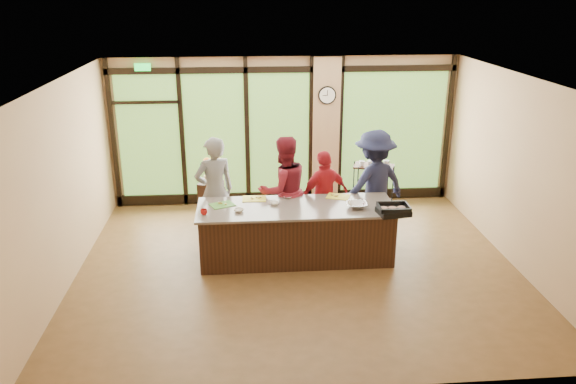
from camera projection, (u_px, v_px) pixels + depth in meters
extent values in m
plane|color=brown|center=(298.00, 266.00, 9.10)|extent=(7.00, 7.00, 0.00)
plane|color=silver|center=(299.00, 80.00, 8.08)|extent=(7.00, 7.00, 0.00)
plane|color=tan|center=(284.00, 131.00, 11.40)|extent=(7.00, 0.00, 7.00)
plane|color=tan|center=(64.00, 184.00, 8.33)|extent=(0.00, 6.00, 6.00)
plane|color=tan|center=(519.00, 173.00, 8.85)|extent=(0.00, 6.00, 6.00)
cube|color=tan|center=(326.00, 131.00, 11.41)|extent=(0.55, 0.12, 3.00)
cube|color=black|center=(284.00, 70.00, 10.93)|extent=(6.90, 0.08, 0.12)
cube|color=black|center=(284.00, 196.00, 11.83)|extent=(6.90, 0.08, 0.20)
cube|color=#19D83F|center=(143.00, 67.00, 10.65)|extent=(0.30, 0.04, 0.14)
cube|color=#346E26|center=(149.00, 137.00, 11.19)|extent=(1.20, 0.02, 2.50)
cube|color=#346E26|center=(215.00, 136.00, 11.28)|extent=(1.20, 0.02, 2.50)
cube|color=#346E26|center=(279.00, 134.00, 11.38)|extent=(1.20, 0.02, 2.50)
cube|color=#346E26|center=(393.00, 132.00, 11.56)|extent=(2.10, 0.02, 2.50)
cube|color=black|center=(113.00, 135.00, 11.10)|extent=(0.08, 0.08, 3.00)
cube|color=black|center=(182.00, 134.00, 11.20)|extent=(0.08, 0.08, 3.00)
cube|color=black|center=(247.00, 133.00, 11.30)|extent=(0.08, 0.08, 3.00)
cube|color=black|center=(311.00, 132.00, 11.39)|extent=(0.08, 0.08, 3.00)
cube|color=black|center=(340.00, 131.00, 11.44)|extent=(0.08, 0.08, 3.00)
cube|color=black|center=(448.00, 129.00, 11.61)|extent=(0.08, 0.08, 3.00)
cube|color=black|center=(296.00, 233.00, 9.23)|extent=(3.10, 1.00, 0.88)
cube|color=#71665D|center=(296.00, 208.00, 9.08)|extent=(3.20, 1.10, 0.04)
cylinder|color=black|center=(327.00, 95.00, 11.09)|extent=(0.36, 0.04, 0.36)
cylinder|color=white|center=(327.00, 95.00, 11.07)|extent=(0.31, 0.01, 0.31)
cube|color=black|center=(327.00, 93.00, 11.05)|extent=(0.01, 0.00, 0.11)
cube|color=black|center=(325.00, 95.00, 11.06)|extent=(0.09, 0.00, 0.01)
imported|color=slate|center=(215.00, 191.00, 9.63)|extent=(0.82, 0.69, 1.92)
imported|color=maroon|center=(284.00, 190.00, 9.68)|extent=(1.13, 1.02, 1.91)
imported|color=#AB1A24|center=(324.00, 196.00, 9.85)|extent=(1.03, 0.75, 1.62)
imported|color=#191C37|center=(374.00, 184.00, 9.90)|extent=(1.45, 1.17, 1.96)
cube|color=black|center=(393.00, 212.00, 8.74)|extent=(0.52, 0.43, 0.08)
imported|color=silver|center=(357.00, 205.00, 9.01)|extent=(0.35, 0.35, 0.08)
cube|color=#478831|center=(222.00, 205.00, 9.12)|extent=(0.45, 0.41, 0.01)
cube|color=gold|center=(254.00, 199.00, 9.38)|extent=(0.40, 0.31, 0.01)
cube|color=gold|center=(338.00, 196.00, 9.49)|extent=(0.45, 0.40, 0.01)
imported|color=white|center=(239.00, 210.00, 8.84)|extent=(0.15, 0.15, 0.05)
imported|color=white|center=(274.00, 203.00, 9.14)|extent=(0.18, 0.18, 0.04)
imported|color=white|center=(288.00, 197.00, 9.42)|extent=(0.13, 0.13, 0.03)
imported|color=#9D110F|center=(204.00, 212.00, 8.73)|extent=(0.13, 0.13, 0.09)
cube|color=black|center=(212.00, 202.00, 10.71)|extent=(0.51, 0.51, 0.80)
imported|color=#987652|center=(210.00, 176.00, 10.52)|extent=(0.32, 0.32, 0.26)
cube|color=black|center=(372.00, 201.00, 11.32)|extent=(0.87, 0.68, 0.03)
cube|color=black|center=(374.00, 166.00, 11.07)|extent=(0.87, 0.68, 0.03)
cylinder|color=black|center=(357.00, 191.00, 11.00)|extent=(0.03, 0.03, 0.99)
cylinder|color=black|center=(392.00, 190.00, 11.06)|extent=(0.03, 0.03, 0.99)
cylinder|color=black|center=(354.00, 184.00, 11.37)|extent=(0.03, 0.03, 0.99)
cylinder|color=black|center=(388.00, 184.00, 11.43)|extent=(0.03, 0.03, 0.99)
imported|color=silver|center=(362.00, 163.00, 11.02)|extent=(0.14, 0.14, 0.10)
imported|color=silver|center=(370.00, 163.00, 11.04)|extent=(0.14, 0.14, 0.10)
imported|color=silver|center=(378.00, 163.00, 11.05)|extent=(0.14, 0.14, 0.10)
imported|color=silver|center=(386.00, 163.00, 11.06)|extent=(0.14, 0.14, 0.10)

